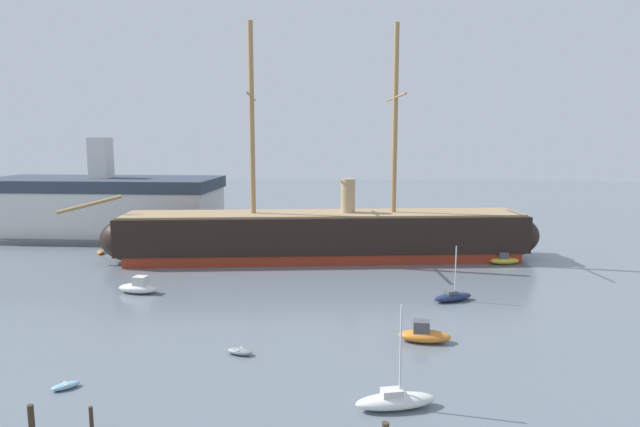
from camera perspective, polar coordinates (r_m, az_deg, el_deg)
The scene contains 13 objects.
tall_ship at distance 75.47m, azimuth 0.41°, elevation -2.32°, with size 67.35×15.87×32.45m.
dinghy_foreground_left at distance 42.31m, azimuth -25.43°, elevation -16.21°, with size 1.90×1.83×0.43m.
sailboat_foreground_right at distance 36.29m, azimuth 8.02°, elevation -19.04°, with size 5.45×2.79×6.81m.
dinghy_near_centre at distance 44.34m, azimuth -8.53°, elevation -14.30°, with size 2.33×1.48×0.51m.
motorboat_mid_right at distance 47.08m, azimuth 11.01°, elevation -12.51°, with size 4.46×2.07×1.83m.
motorboat_alongside_bow at distance 63.16m, azimuth -18.74°, elevation -7.43°, with size 4.77×2.47×1.92m.
sailboat_alongside_stern at distance 58.72m, azimuth 13.93°, elevation -8.58°, with size 4.69×3.21×5.92m.
dinghy_far_left at distance 86.09m, azimuth -22.27°, elevation -3.81°, with size 1.75×2.47×0.54m.
motorboat_far_right at distance 77.39m, azimuth 19.00°, elevation -4.69°, with size 4.22×2.30×1.68m.
sailboat_distant_centre at distance 88.82m, azimuth 0.56°, elevation -2.76°, with size 3.78×1.28×4.87m.
mooring_piling_left_pair at distance 36.19m, azimuth -23.15°, elevation -19.42°, with size 0.24×0.24×1.49m, color #382B1E.
mooring_piling_right_pair at distance 36.43m, azimuth -28.33°, elevation -19.00°, with size 0.35×0.35×2.13m, color #382B1E.
dockside_warehouse_left at distance 100.61m, azimuth -22.02°, elevation 0.63°, with size 42.68×18.47×17.13m.
Camera 1 is at (8.80, -20.74, 17.04)m, focal length 30.10 mm.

